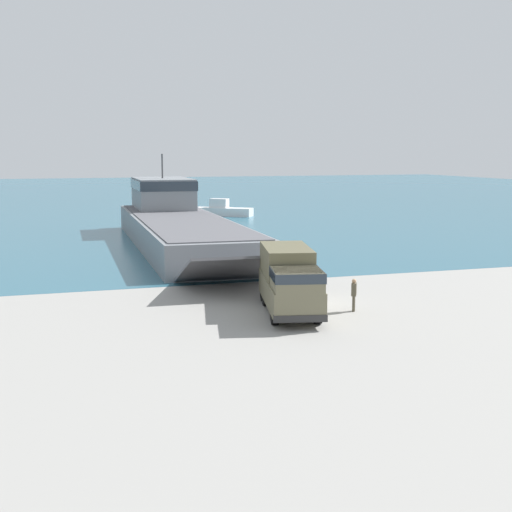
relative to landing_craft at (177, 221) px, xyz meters
The scene contains 6 objects.
ground_plane 26.76m from the landing_craft, 86.80° to the right, with size 240.00×240.00×0.00m, color gray.
water_surface 69.76m from the landing_craft, 88.78° to the left, with size 240.00×180.00×0.01m, color #285B70.
landing_craft is the anchor object (origin of this frame).
military_truck 28.90m from the landing_craft, 90.34° to the right, with size 4.06×7.99×3.17m.
soldier_on_ramp 29.82m from the landing_craft, 84.20° to the right, with size 0.43×0.50×1.66m.
moored_boat_a 26.57m from the landing_craft, 66.16° to the left, with size 7.11×5.77×2.15m.
Camera 1 is at (-13.91, -35.00, 8.01)m, focal length 50.00 mm.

